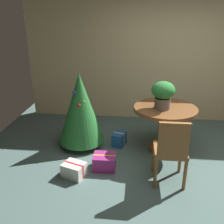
{
  "coord_description": "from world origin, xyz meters",
  "views": [
    {
      "loc": [
        -0.75,
        -2.89,
        2.09
      ],
      "look_at": [
        -1.09,
        0.46,
        0.77
      ],
      "focal_mm": 39.76,
      "sensor_mm": 36.0,
      "label": 1
    }
  ],
  "objects": [
    {
      "name": "back_wall_panel",
      "position": [
        0.0,
        2.2,
        1.3
      ],
      "size": [
        6.0,
        0.1,
        2.6
      ],
      "primitive_type": "cube",
      "color": "beige",
      "rests_on": "ground_plane"
    },
    {
      "name": "wooden_chair_near",
      "position": [
        -0.28,
        -0.1,
        0.52
      ],
      "size": [
        0.41,
        0.43,
        0.93
      ],
      "color": "brown",
      "rests_on": "ground_plane"
    },
    {
      "name": "round_dining_table",
      "position": [
        -0.28,
        0.79,
        0.57
      ],
      "size": [
        0.99,
        0.99,
        0.75
      ],
      "color": "brown",
      "rests_on": "ground_plane"
    },
    {
      "name": "flower_vase",
      "position": [
        -0.34,
        0.72,
        1.0
      ],
      "size": [
        0.35,
        0.35,
        0.43
      ],
      "color": "#665B51",
      "rests_on": "round_dining_table"
    },
    {
      "name": "gift_box_blue",
      "position": [
        -1.0,
        0.87,
        0.11
      ],
      "size": [
        0.25,
        0.31,
        0.23
      ],
      "color": "#1E569E",
      "rests_on": "ground_plane"
    },
    {
      "name": "ground_plane",
      "position": [
        0.0,
        0.0,
        0.0
      ],
      "size": [
        6.6,
        6.6,
        0.0
      ],
      "primitive_type": "plane",
      "color": "#4C6660"
    },
    {
      "name": "gift_box_cream",
      "position": [
        -1.56,
        -0.07,
        0.1
      ],
      "size": [
        0.36,
        0.32,
        0.2
      ],
      "color": "silver",
      "rests_on": "ground_plane"
    },
    {
      "name": "gift_box_purple",
      "position": [
        -1.17,
        0.15,
        0.11
      ],
      "size": [
        0.32,
        0.28,
        0.22
      ],
      "color": "#9E287A",
      "rests_on": "ground_plane"
    },
    {
      "name": "holiday_tree",
      "position": [
        -1.64,
        0.82,
        0.67
      ],
      "size": [
        0.76,
        0.76,
        1.25
      ],
      "color": "brown",
      "rests_on": "ground_plane"
    }
  ]
}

